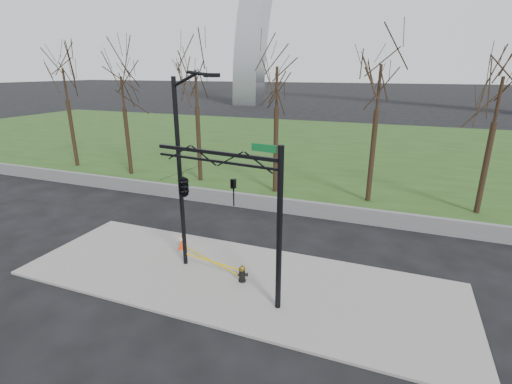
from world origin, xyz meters
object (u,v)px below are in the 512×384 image
at_px(street_light, 183,163).
at_px(traffic_signal_mast, 200,187).
at_px(fire_hydrant, 242,274).
at_px(traffic_cone, 182,242).

bearing_deg(street_light, traffic_signal_mast, -22.00).
height_order(fire_hydrant, traffic_signal_mast, traffic_signal_mast).
xyz_separation_m(traffic_cone, street_light, (1.11, -1.23, 4.23)).
relative_size(fire_hydrant, traffic_cone, 1.02).
bearing_deg(traffic_cone, traffic_signal_mast, -43.09).
bearing_deg(fire_hydrant, traffic_signal_mast, -169.32).
relative_size(fire_hydrant, street_light, 0.09).
height_order(traffic_cone, traffic_signal_mast, traffic_signal_mast).
bearing_deg(street_light, traffic_cone, 148.51).
distance_m(fire_hydrant, street_light, 5.06).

